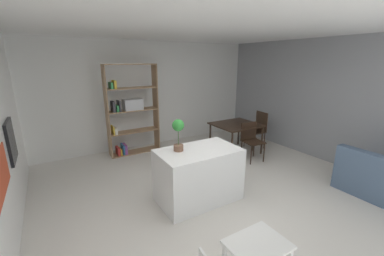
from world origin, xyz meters
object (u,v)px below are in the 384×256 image
Objects in this scene: potted_plant_on_island at (178,131)px; dining_chair_window_side at (258,127)px; built_in_oven at (11,141)px; dining_chair_near at (251,138)px; kitchen_island at (198,175)px; open_bookshelf at (130,111)px; dining_table at (236,127)px; child_table at (257,250)px.

potted_plant_on_island reaches higher than dining_chair_window_side.
built_in_oven is 0.63× the size of dining_chair_window_side.
dining_chair_near is at bearing -3.19° from built_in_oven.
kitchen_island is 2.13m from dining_chair_near.
dining_chair_window_side is at bearing 2.83° from built_in_oven.
dining_chair_window_side is at bearing 40.99° from dining_chair_near.
open_bookshelf is 2.03× the size of dining_table.
dining_table is (2.29, 2.99, 0.27)m from child_table.
open_bookshelf is 3.33m from dining_chair_window_side.
dining_chair_window_side is (3.01, -1.31, -0.51)m from open_bookshelf.
child_table is 0.63× the size of dining_chair_window_side.
dining_chair_near is at bearing -88.76° from dining_table.
potted_plant_on_island is at bearing -89.84° from open_bookshelf.
child_table is (2.15, -2.72, -0.75)m from built_in_oven.
dining_table is at bearing 34.39° from kitchen_island.
child_table is (-0.05, -1.78, -0.80)m from potted_plant_on_island.
dining_table is 0.77m from dining_chair_window_side.
potted_plant_on_island is 0.58× the size of dining_chair_near.
open_bookshelf reaches higher than built_in_oven.
built_in_oven is at bearing 128.27° from child_table.
kitchen_island is 0.82m from potted_plant_on_island.
dining_table is (1.96, 1.34, 0.23)m from kitchen_island.
child_table is at bearing -40.19° from dining_chair_window_side.
dining_chair_window_side is at bearing 44.31° from child_table.
kitchen_island is 1.69m from child_table.
open_bookshelf is at bearing -107.99° from dining_chair_window_side.
potted_plant_on_island is 0.53× the size of dining_chair_window_side.
dining_chair_near is at bearing 47.04° from child_table.
built_in_oven reaches higher than child_table.
dining_table is (2.25, 1.21, -0.53)m from potted_plant_on_island.
kitchen_island is at bearing -145.61° from dining_table.
child_table is 4.27m from dining_chair_window_side.
dining_chair_near is at bearing -38.72° from open_bookshelf.
dining_chair_near is (-0.75, -0.51, -0.03)m from dining_chair_window_side.
dining_chair_near is at bearing 17.02° from potted_plant_on_island.
potted_plant_on_island is (-0.29, 0.13, 0.76)m from kitchen_island.
built_in_oven is 0.27× the size of open_bookshelf.
kitchen_island reaches higher than dining_table.
dining_chair_window_side is (3.05, 2.98, 0.15)m from child_table.
built_in_oven is 5.24m from dining_chair_window_side.
dining_chair_near reaches higher than child_table.
open_bookshelf reaches higher than dining_table.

